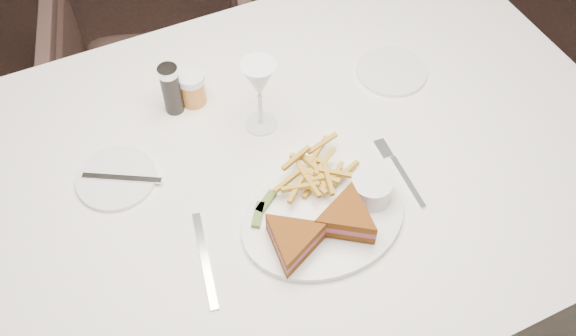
{
  "coord_description": "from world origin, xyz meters",
  "views": [
    {
      "loc": [
        -0.36,
        -0.7,
        1.79
      ],
      "look_at": [
        -0.02,
        -0.03,
        0.8
      ],
      "focal_mm": 40.0,
      "sensor_mm": 36.0,
      "label": 1
    }
  ],
  "objects": [
    {
      "name": "ground",
      "position": [
        0.0,
        0.0,
        0.0
      ],
      "size": [
        5.0,
        5.0,
        0.0
      ],
      "primitive_type": "plane",
      "color": "black",
      "rests_on": "ground"
    },
    {
      "name": "table",
      "position": [
        -0.02,
        0.02,
        0.38
      ],
      "size": [
        1.53,
        1.04,
        0.75
      ],
      "primitive_type": "cube",
      "rotation": [
        0.0,
        0.0,
        -0.03
      ],
      "color": "white",
      "rests_on": "ground"
    },
    {
      "name": "chair_far",
      "position": [
        -0.05,
        0.85,
        0.32
      ],
      "size": [
        0.77,
        0.74,
        0.65
      ],
      "primitive_type": "imported",
      "rotation": [
        0.0,
        0.0,
        2.86
      ],
      "color": "#452F2A",
      "rests_on": "ground"
    },
    {
      "name": "table_setting",
      "position": [
        -0.01,
        -0.04,
        0.79
      ],
      "size": [
        0.81,
        0.59,
        0.18
      ],
      "color": "white",
      "rests_on": "table"
    }
  ]
}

